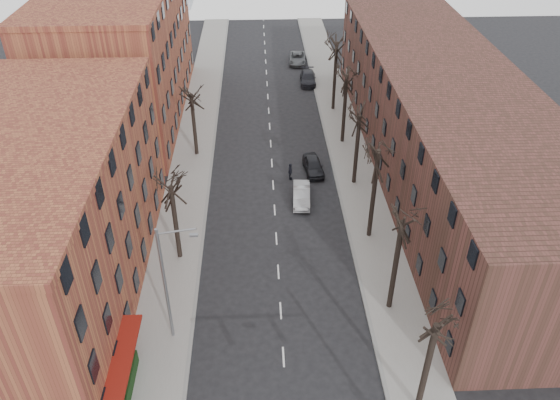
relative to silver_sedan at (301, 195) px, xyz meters
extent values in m
cube|color=gray|center=(-10.44, 9.79, -0.62)|extent=(4.00, 90.00, 0.15)
cube|color=gray|center=(5.56, 9.79, -0.62)|extent=(4.00, 90.00, 0.15)
cube|color=brown|center=(-18.44, -10.21, 5.31)|extent=(12.00, 26.00, 12.00)
cube|color=brown|center=(-18.44, 18.79, 6.31)|extent=(12.00, 28.00, 14.00)
cube|color=#512B25|center=(13.56, 4.79, 4.31)|extent=(12.00, 50.00, 10.00)
cube|color=maroon|center=(-11.84, -19.21, -0.69)|extent=(1.20, 7.00, 0.15)
cube|color=black|center=(-11.94, -20.21, -0.04)|extent=(0.80, 6.00, 1.00)
cylinder|color=slate|center=(-9.64, -15.21, 3.81)|extent=(0.20, 0.20, 9.00)
cylinder|color=slate|center=(-8.54, -15.21, 8.11)|extent=(2.39, 0.12, 0.46)
cube|color=slate|center=(-7.54, -15.21, 7.81)|extent=(0.50, 0.22, 0.14)
imported|color=#A2A4A9|center=(0.00, 0.00, 0.00)|extent=(1.73, 4.30, 1.39)
imported|color=black|center=(1.52, 4.97, 0.02)|extent=(2.05, 4.30, 1.42)
imported|color=black|center=(2.86, 26.78, 0.01)|extent=(2.20, 4.92, 1.40)
imported|color=#505457|center=(2.00, 34.02, -0.02)|extent=(2.63, 5.05, 1.36)
imported|color=black|center=(-12.04, -17.69, 0.20)|extent=(0.90, 0.83, 1.49)
imported|color=black|center=(-0.79, 3.72, 0.15)|extent=(0.44, 1.00, 1.70)
camera|label=1|loc=(-3.65, -39.96, 27.36)|focal=35.00mm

